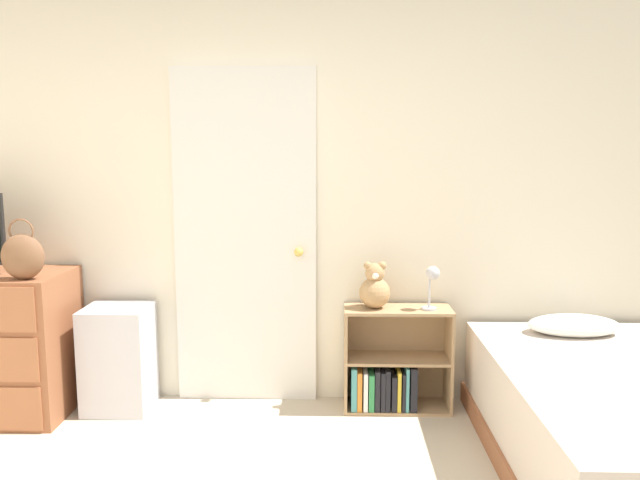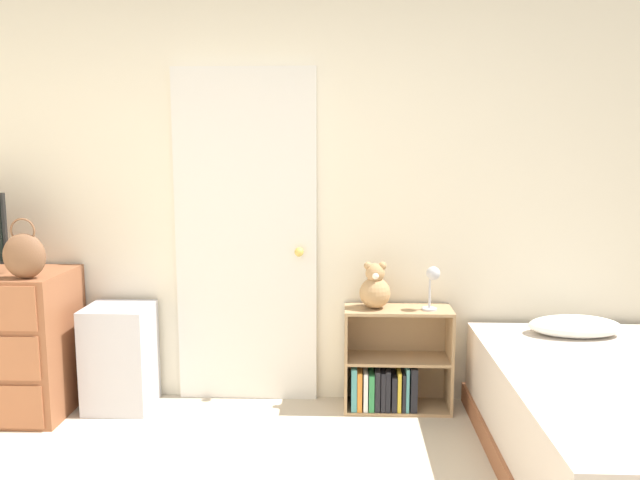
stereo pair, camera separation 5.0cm
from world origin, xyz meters
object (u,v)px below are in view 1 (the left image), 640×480
(bookshelf, at_px, (391,370))
(teddy_bear, at_px, (375,288))
(storage_bin, at_px, (119,358))
(desk_lamp, at_px, (432,279))
(bed, at_px, (622,426))
(handbag, at_px, (23,256))

(bookshelf, bearing_deg, teddy_bear, 179.26)
(storage_bin, relative_size, desk_lamp, 2.40)
(storage_bin, distance_m, desk_lamp, 1.94)
(teddy_bear, relative_size, bed, 0.15)
(handbag, bearing_deg, teddy_bear, 9.08)
(handbag, xyz_separation_m, bed, (3.10, -0.47, -0.73))
(teddy_bear, bearing_deg, bed, -34.60)
(bookshelf, height_order, bed, bookshelf)
(handbag, distance_m, storage_bin, 0.83)
(storage_bin, relative_size, bed, 0.34)
(bookshelf, height_order, desk_lamp, desk_lamp)
(storage_bin, distance_m, bookshelf, 1.65)
(teddy_bear, xyz_separation_m, bed, (1.14, -0.79, -0.49))
(bed, bearing_deg, desk_lamp, 137.04)
(storage_bin, height_order, desk_lamp, desk_lamp)
(bookshelf, relative_size, desk_lamp, 2.43)
(storage_bin, bearing_deg, handbag, -147.01)
(bookshelf, bearing_deg, handbag, -171.40)
(teddy_bear, distance_m, bed, 1.47)
(handbag, relative_size, desk_lamp, 1.29)
(teddy_bear, bearing_deg, handbag, -170.92)
(storage_bin, distance_m, teddy_bear, 1.61)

